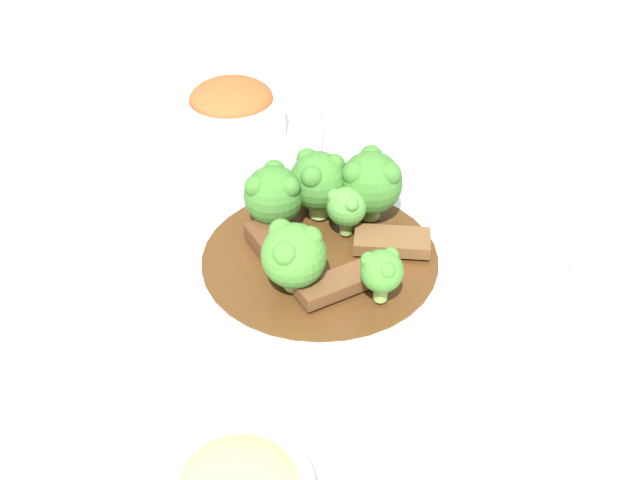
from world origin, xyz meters
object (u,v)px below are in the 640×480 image
(serving_spoon, at_px, (319,180))
(side_bowl_kimchi, at_px, (232,112))
(broccoli_floret_0, at_px, (382,271))
(beef_strip_1, at_px, (338,284))
(broccoli_floret_3, at_px, (347,206))
(broccoli_floret_2, at_px, (294,254))
(main_plate, at_px, (320,262))
(beef_strip_0, at_px, (275,247))
(beef_strip_2, at_px, (392,241))
(broccoli_floret_1, at_px, (371,181))
(broccoli_floret_5, at_px, (319,180))
(broccoli_floret_4, at_px, (274,194))
(sauce_dish, at_px, (614,274))

(serving_spoon, distance_m, side_bowl_kimchi, 0.14)
(broccoli_floret_0, relative_size, side_bowl_kimchi, 0.42)
(beef_strip_1, relative_size, broccoli_floret_3, 1.51)
(serving_spoon, height_order, side_bowl_kimchi, side_bowl_kimchi)
(broccoli_floret_0, relative_size, serving_spoon, 0.22)
(broccoli_floret_2, distance_m, side_bowl_kimchi, 0.27)
(main_plate, height_order, beef_strip_0, beef_strip_0)
(beef_strip_2, distance_m, broccoli_floret_3, 0.05)
(broccoli_floret_2, relative_size, serving_spoon, 0.27)
(broccoli_floret_1, relative_size, serving_spoon, 0.30)
(beef_strip_1, relative_size, side_bowl_kimchi, 0.62)
(broccoli_floret_1, bearing_deg, main_plate, 62.57)
(broccoli_floret_5, xyz_separation_m, serving_spoon, (0.01, -0.04, -0.03))
(beef_strip_0, height_order, broccoli_floret_4, broccoli_floret_4)
(broccoli_floret_0, bearing_deg, side_bowl_kimchi, -51.51)
(broccoli_floret_1, height_order, broccoli_floret_5, same)
(broccoli_floret_0, relative_size, sauce_dish, 0.64)
(beef_strip_1, relative_size, sauce_dish, 0.94)
(broccoli_floret_3, xyz_separation_m, sauce_dish, (-0.23, -0.00, -0.04))
(broccoli_floret_0, bearing_deg, serving_spoon, -61.02)
(beef_strip_1, height_order, broccoli_floret_3, broccoli_floret_3)
(beef_strip_0, relative_size, side_bowl_kimchi, 0.63)
(broccoli_floret_2, relative_size, sauce_dish, 0.81)
(main_plate, bearing_deg, broccoli_floret_0, 142.24)
(main_plate, distance_m, broccoli_floret_1, 0.08)
(serving_spoon, xyz_separation_m, side_bowl_kimchi, (0.11, -0.09, 0.00))
(main_plate, distance_m, beef_strip_1, 0.05)
(beef_strip_2, bearing_deg, serving_spoon, -43.83)
(broccoli_floret_2, relative_size, side_bowl_kimchi, 0.54)
(broccoli_floret_2, height_order, sauce_dish, broccoli_floret_2)
(side_bowl_kimchi, bearing_deg, serving_spoon, 139.18)
(main_plate, relative_size, broccoli_floret_2, 5.56)
(side_bowl_kimchi, bearing_deg, beef_strip_0, 115.33)
(broccoli_floret_3, relative_size, broccoli_floret_4, 0.79)
(beef_strip_0, distance_m, broccoli_floret_3, 0.07)
(broccoli_floret_0, height_order, sauce_dish, broccoli_floret_0)
(broccoli_floret_5, bearing_deg, broccoli_floret_3, 144.62)
(beef_strip_0, bearing_deg, beef_strip_1, 150.29)
(main_plate, bearing_deg, broccoli_floret_4, -35.45)
(beef_strip_2, distance_m, broccoli_floret_2, 0.10)
(beef_strip_2, height_order, serving_spoon, serving_spoon)
(broccoli_floret_3, bearing_deg, beef_strip_1, 95.36)
(broccoli_floret_4, relative_size, broccoli_floret_5, 0.90)
(beef_strip_0, height_order, side_bowl_kimchi, side_bowl_kimchi)
(broccoli_floret_0, xyz_separation_m, serving_spoon, (0.08, -0.14, -0.02))
(beef_strip_0, xyz_separation_m, broccoli_floret_2, (-0.03, 0.04, 0.03))
(beef_strip_2, height_order, broccoli_floret_2, broccoli_floret_2)
(beef_strip_2, bearing_deg, broccoli_floret_0, 90.35)
(broccoli_floret_3, xyz_separation_m, side_bowl_kimchi, (0.15, -0.16, -0.02))
(broccoli_floret_0, relative_size, broccoli_floret_1, 0.72)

